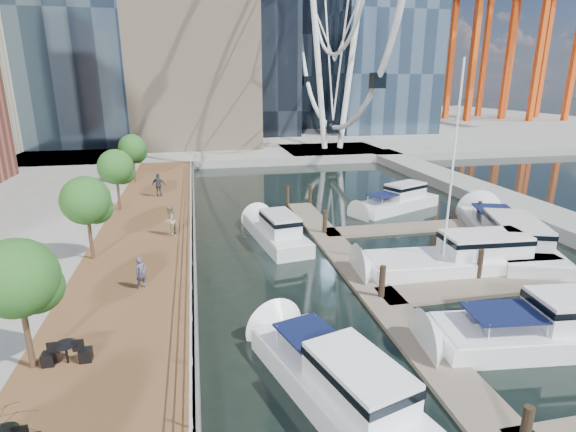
# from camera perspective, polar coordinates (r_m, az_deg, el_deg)

# --- Properties ---
(ground) EXTENTS (520.00, 520.00, 0.00)m
(ground) POSITION_cam_1_polar(r_m,az_deg,el_deg) (15.87, 13.12, -24.45)
(ground) COLOR black
(ground) RESTS_ON ground
(boardwalk) EXTENTS (6.00, 60.00, 1.00)m
(boardwalk) POSITION_cam_1_polar(r_m,az_deg,el_deg) (27.71, -18.10, -4.95)
(boardwalk) COLOR brown
(boardwalk) RESTS_ON ground
(seawall) EXTENTS (0.25, 60.00, 1.00)m
(seawall) POSITION_cam_1_polar(r_m,az_deg,el_deg) (27.50, -11.87, -4.63)
(seawall) COLOR #595954
(seawall) RESTS_ON ground
(land_far) EXTENTS (200.00, 114.00, 1.00)m
(land_far) POSITION_cam_1_polar(r_m,az_deg,el_deg) (113.24, -9.03, 11.52)
(land_far) COLOR gray
(land_far) RESTS_ON ground
(breakwater) EXTENTS (4.00, 60.00, 1.00)m
(breakwater) POSITION_cam_1_polar(r_m,az_deg,el_deg) (41.12, 27.22, 0.98)
(breakwater) COLOR gray
(breakwater) RESTS_ON ground
(pier) EXTENTS (14.00, 12.00, 1.00)m
(pier) POSITION_cam_1_polar(r_m,az_deg,el_deg) (66.39, 5.62, 8.10)
(pier) COLOR gray
(pier) RESTS_ON ground
(railing) EXTENTS (0.10, 60.00, 1.05)m
(railing) POSITION_cam_1_polar(r_m,az_deg,el_deg) (27.15, -12.21, -2.62)
(railing) COLOR white
(railing) RESTS_ON boardwalk
(floating_docks) EXTENTS (16.00, 34.00, 2.60)m
(floating_docks) POSITION_cam_1_polar(r_m,az_deg,el_deg) (26.58, 20.03, -6.10)
(floating_docks) COLOR #6D6051
(floating_docks) RESTS_ON ground
(port_cranes) EXTENTS (40.00, 52.00, 38.00)m
(port_cranes) POSITION_cam_1_polar(r_m,az_deg,el_deg) (129.48, 24.27, 19.61)
(port_cranes) COLOR #D84C14
(port_cranes) RESTS_ON ground
(street_trees) EXTENTS (2.60, 42.60, 4.60)m
(street_trees) POSITION_cam_1_polar(r_m,az_deg,el_deg) (26.07, -24.30, 1.79)
(street_trees) COLOR #3F2B1C
(street_trees) RESTS_ON ground
(yacht_foreground) EXTENTS (11.05, 4.03, 2.15)m
(yacht_foreground) POSITION_cam_1_polar(r_m,az_deg,el_deg) (22.01, 30.39, -13.81)
(yacht_foreground) COLOR white
(yacht_foreground) RESTS_ON ground
(pedestrian_near) EXTENTS (0.67, 0.64, 1.55)m
(pedestrian_near) POSITION_cam_1_polar(r_m,az_deg,el_deg) (22.20, -18.16, -6.86)
(pedestrian_near) COLOR #4D4D67
(pedestrian_near) RESTS_ON boardwalk
(pedestrian_mid) EXTENTS (1.10, 1.18, 1.95)m
(pedestrian_mid) POSITION_cam_1_polar(r_m,az_deg,el_deg) (29.12, -14.78, -0.56)
(pedestrian_mid) COLOR gray
(pedestrian_mid) RESTS_ON boardwalk
(pedestrian_far) EXTENTS (1.25, 0.79, 1.98)m
(pedestrian_far) POSITION_cam_1_polar(r_m,az_deg,el_deg) (39.39, -16.10, 3.81)
(pedestrian_far) COLOR #31353D
(pedestrian_far) RESTS_ON boardwalk
(moored_yachts) EXTENTS (22.10, 35.26, 11.50)m
(moored_yachts) POSITION_cam_1_polar(r_m,az_deg,el_deg) (27.37, 19.90, -6.53)
(moored_yachts) COLOR white
(moored_yachts) RESTS_ON ground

